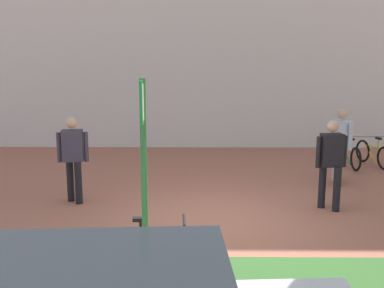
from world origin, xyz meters
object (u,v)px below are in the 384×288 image
bollard_steel (336,161)px  bike_at_sign (155,254)px  person_suited_navy (73,154)px  parking_sign_post (144,155)px  bike_rack_cluster (374,153)px  person_suited_dark (331,159)px  person_shirt_white (341,142)px

bollard_steel → bike_at_sign: bearing=-127.7°
bike_at_sign → person_suited_navy: person_suited_navy is taller
bollard_steel → parking_sign_post: bearing=-127.2°
parking_sign_post → bike_at_sign: parking_sign_post is taller
bollard_steel → person_suited_navy: 5.95m
parking_sign_post → bike_at_sign: bearing=66.5°
parking_sign_post → person_suited_navy: bearing=117.5°
bike_rack_cluster → bollard_steel: bollard_steel is taller
person_suited_navy → bike_rack_cluster: bearing=23.6°
parking_sign_post → person_suited_navy: 3.94m
bike_at_sign → person_suited_dark: person_suited_dark is taller
bike_at_sign → bollard_steel: (3.79, 4.91, 0.10)m
bollard_steel → bike_rack_cluster: bearing=44.9°
person_shirt_white → person_suited_navy: bearing=-166.4°
parking_sign_post → bike_rack_cluster: bearing=51.0°
parking_sign_post → bike_rack_cluster: size_ratio=1.27×
bollard_steel → person_suited_dark: 2.26m
parking_sign_post → bike_at_sign: (0.10, 0.23, -1.39)m
parking_sign_post → bollard_steel: (3.89, 5.13, -1.28)m
parking_sign_post → person_suited_dark: 4.47m
parking_sign_post → bollard_steel: bearing=52.8°
bike_at_sign → bollard_steel: bollard_steel is taller
parking_sign_post → person_shirt_white: 6.21m
bike_at_sign → person_shirt_white: (3.77, 4.57, 0.63)m
person_suited_navy → bike_at_sign: bearing=-59.5°
bollard_steel → person_shirt_white: bearing=-94.2°
parking_sign_post → person_suited_dark: parking_sign_post is taller
bike_at_sign → bollard_steel: size_ratio=1.87×
bike_rack_cluster → bollard_steel: size_ratio=2.34×
bike_at_sign → person_suited_navy: bearing=120.5°
bike_rack_cluster → bollard_steel: bearing=-135.1°
parking_sign_post → bike_at_sign: 1.41m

